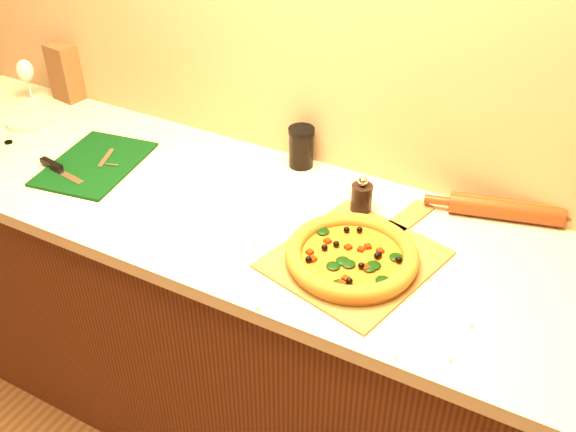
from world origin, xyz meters
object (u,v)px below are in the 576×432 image
Objects in this scene: pepper_grinder at (362,198)px; side_plate at (31,121)px; cutting_board at (94,164)px; dark_jar at (301,147)px; pizza_peel at (358,256)px; pizza at (352,256)px; wine_glass at (25,72)px; rolling_pin at (506,209)px.

side_plate is at bearing -177.62° from pepper_grinder.
cutting_board is 0.64m from dark_jar.
pizza_peel is 1.45× the size of cutting_board.
side_plate is (-1.28, 0.17, -0.02)m from pizza.
cutting_board is at bearing 176.09° from pizza.
wine_glass reaches higher than pizza_peel.
wine_glass is 1.08m from dark_jar.
pizza_peel is at bearing -44.65° from dark_jar.
cutting_board is 3.00× the size of dark_jar.
rolling_pin is 1.70m from wine_glass.
pepper_grinder is at bearing 125.40° from pizza_peel.
rolling_pin is at bearing 2.42° from wine_glass.
pepper_grinder is at bearing -3.59° from wine_glass.
rolling_pin is at bearing 23.63° from pepper_grinder.
pizza is at bearing -72.45° from pepper_grinder.
rolling_pin is 1.58m from side_plate.
dark_jar is at bearing 132.11° from pizza.
rolling_pin is (0.28, 0.34, 0.03)m from pizza_peel.
pepper_grinder is at bearing 107.55° from pizza.
side_plate is at bearing -168.68° from dark_jar.
dark_jar is at bearing 19.47° from cutting_board.
dark_jar is at bearing -178.49° from rolling_pin.
pizza is 0.24m from pepper_grinder.
wine_glass is (-1.34, 0.08, 0.06)m from pepper_grinder.
rolling_pin is (0.29, 0.38, 0.00)m from pizza.
wine_glass is (-1.70, -0.07, 0.08)m from rolling_pin.
pizza reaches higher than pizza_peel.
pizza_peel is at bearing -10.93° from wine_glass.
pizza is at bearing -7.78° from side_plate.
side_plate is (-1.21, -0.05, -0.04)m from pepper_grinder.
rolling_pin reaches higher than cutting_board.
pizza_peel is at bearing -6.20° from side_plate.
side_plate is (-0.39, 0.11, 0.00)m from cutting_board.
pizza is (-0.00, -0.04, 0.03)m from pizza_peel.
dark_jar is at bearing 2.93° from wine_glass.
dark_jar reaches higher than pizza.
dark_jar is (1.08, 0.06, -0.04)m from wine_glass.
dark_jar is at bearing 11.32° from side_plate.
pizza_peel is 3.65× the size of wine_glass.
side_plate is at bearing -44.83° from wine_glass.
cutting_board is (-0.89, 0.06, -0.02)m from pizza.
pepper_grinder is (-0.07, 0.22, 0.02)m from pizza.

